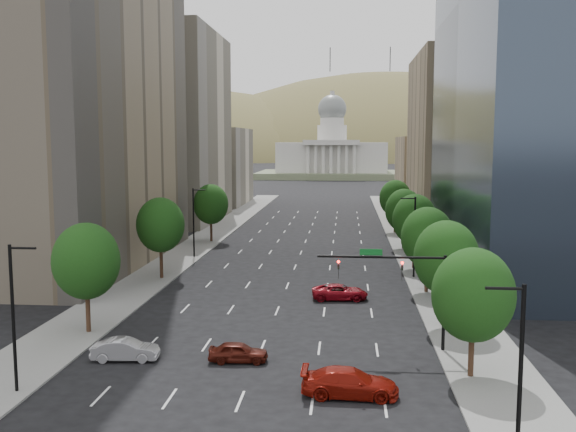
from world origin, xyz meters
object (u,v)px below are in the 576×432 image
(capitol, at_px, (332,157))
(car_silver, at_px, (125,350))
(car_maroon, at_px, (238,352))
(car_red_near, at_px, (350,383))
(car_red_far, at_px, (340,292))
(traffic_signal, at_px, (409,280))

(capitol, xyz_separation_m, car_silver, (-9.00, -223.48, -7.83))
(car_maroon, height_order, car_silver, car_silver)
(car_red_near, bearing_deg, car_red_far, 2.99)
(car_maroon, xyz_separation_m, car_red_far, (6.72, 18.01, 0.05))
(car_red_near, bearing_deg, car_maroon, 56.03)
(car_red_near, xyz_separation_m, car_silver, (-15.33, 4.89, -0.08))
(capitol, xyz_separation_m, car_maroon, (-1.22, -223.10, -7.89))
(traffic_signal, xyz_separation_m, car_silver, (-19.53, -3.77, -4.42))
(capitol, distance_m, car_silver, 223.80)
(traffic_signal, height_order, car_maroon, traffic_signal)
(traffic_signal, xyz_separation_m, car_maroon, (-11.75, -3.39, -4.48))
(car_maroon, xyz_separation_m, car_silver, (-7.78, -0.38, 0.06))
(capitol, bearing_deg, traffic_signal, -87.26)
(traffic_signal, bearing_deg, car_red_far, 108.99)
(capitol, bearing_deg, car_silver, -92.31)
(capitol, distance_m, car_red_far, 205.32)
(car_red_near, xyz_separation_m, car_red_far, (-0.83, 23.28, -0.10))
(capitol, height_order, car_red_far, capitol)
(capitol, bearing_deg, car_maroon, -90.31)
(capitol, relative_size, car_red_near, 10.46)
(car_maroon, relative_size, car_red_far, 0.76)
(car_red_far, bearing_deg, car_silver, 137.07)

